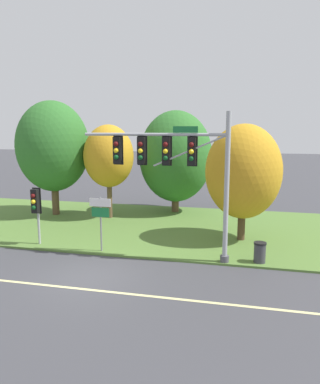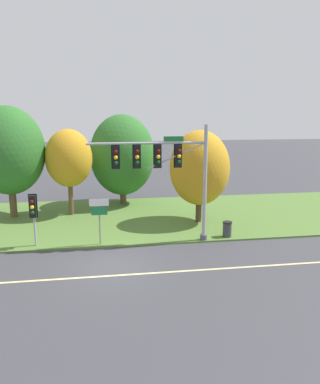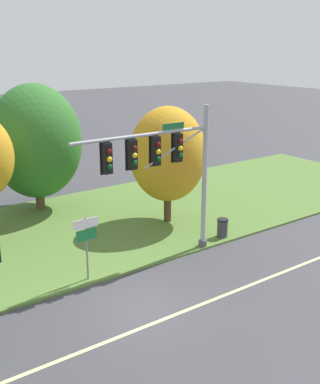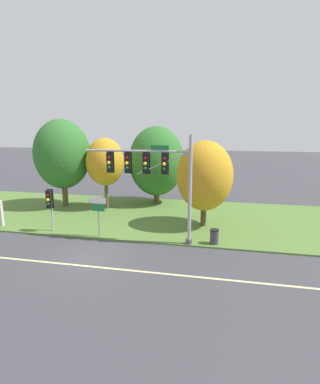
{
  "view_description": "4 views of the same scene",
  "coord_description": "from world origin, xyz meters",
  "px_view_note": "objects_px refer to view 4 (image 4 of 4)",
  "views": [
    {
      "loc": [
        6.29,
        -13.59,
        6.08
      ],
      "look_at": [
        2.15,
        3.93,
        2.98
      ],
      "focal_mm": 35.0,
      "sensor_mm": 36.0,
      "label": 1
    },
    {
      "loc": [
        -0.29,
        -17.5,
        7.45
      ],
      "look_at": [
        3.08,
        4.36,
        2.7
      ],
      "focal_mm": 35.0,
      "sensor_mm": 36.0,
      "label": 2
    },
    {
      "loc": [
        -8.5,
        -13.22,
        9.32
      ],
      "look_at": [
        3.47,
        3.52,
        2.94
      ],
      "focal_mm": 45.0,
      "sensor_mm": 36.0,
      "label": 3
    },
    {
      "loc": [
        7.19,
        -14.73,
        7.21
      ],
      "look_at": [
        3.39,
        3.72,
        3.09
      ],
      "focal_mm": 28.0,
      "sensor_mm": 36.0,
      "label": 4
    }
  ],
  "objects_px": {
    "tree_behind_signpost": "(157,161)",
    "tree_mid_verge": "(205,176)",
    "traffic_signal_mast": "(153,172)",
    "trash_bin": "(214,237)",
    "pedestrian_signal_near_kerb": "(50,202)",
    "route_sign_post": "(98,209)",
    "tree_left_of_mast": "(105,162)",
    "tree_nearest_road": "(62,154)"
  },
  "relations": [
    {
      "from": "traffic_signal_mast",
      "to": "trash_bin",
      "type": "xyz_separation_m",
      "value": [
        3.78,
        0.31,
        -3.95
      ]
    },
    {
      "from": "traffic_signal_mast",
      "to": "tree_left_of_mast",
      "type": "height_order",
      "value": "traffic_signal_mast"
    },
    {
      "from": "traffic_signal_mast",
      "to": "route_sign_post",
      "type": "xyz_separation_m",
      "value": [
        -3.74,
        0.16,
        -2.58
      ]
    },
    {
      "from": "pedestrian_signal_near_kerb",
      "to": "route_sign_post",
      "type": "distance_m",
      "value": 3.59
    },
    {
      "from": "traffic_signal_mast",
      "to": "trash_bin",
      "type": "relative_size",
      "value": 7.27
    },
    {
      "from": "pedestrian_signal_near_kerb",
      "to": "trash_bin",
      "type": "xyz_separation_m",
      "value": [
        11.1,
        -0.0,
        -1.67
      ]
    },
    {
      "from": "tree_nearest_road",
      "to": "tree_mid_verge",
      "type": "relative_size",
      "value": 1.26
    },
    {
      "from": "tree_left_of_mast",
      "to": "tree_behind_signpost",
      "type": "relative_size",
      "value": 0.86
    },
    {
      "from": "tree_mid_verge",
      "to": "trash_bin",
      "type": "height_order",
      "value": "tree_mid_verge"
    },
    {
      "from": "tree_nearest_road",
      "to": "tree_behind_signpost",
      "type": "distance_m",
      "value": 8.47
    },
    {
      "from": "tree_nearest_road",
      "to": "traffic_signal_mast",
      "type": "bearing_deg",
      "value": -34.86
    },
    {
      "from": "traffic_signal_mast",
      "to": "tree_nearest_road",
      "type": "height_order",
      "value": "tree_nearest_road"
    },
    {
      "from": "tree_behind_signpost",
      "to": "route_sign_post",
      "type": "bearing_deg",
      "value": -100.97
    },
    {
      "from": "traffic_signal_mast",
      "to": "route_sign_post",
      "type": "height_order",
      "value": "traffic_signal_mast"
    },
    {
      "from": "tree_left_of_mast",
      "to": "trash_bin",
      "type": "xyz_separation_m",
      "value": [
        9.62,
        -6.52,
        -3.64
      ]
    },
    {
      "from": "traffic_signal_mast",
      "to": "tree_nearest_road",
      "type": "xyz_separation_m",
      "value": [
        -9.86,
        6.87,
        0.28
      ]
    },
    {
      "from": "tree_behind_signpost",
      "to": "tree_mid_verge",
      "type": "bearing_deg",
      "value": -51.28
    },
    {
      "from": "tree_nearest_road",
      "to": "trash_bin",
      "type": "xyz_separation_m",
      "value": [
        13.64,
        -6.56,
        -4.23
      ]
    },
    {
      "from": "pedestrian_signal_near_kerb",
      "to": "tree_nearest_road",
      "type": "height_order",
      "value": "tree_nearest_road"
    },
    {
      "from": "tree_behind_signpost",
      "to": "trash_bin",
      "type": "height_order",
      "value": "tree_behind_signpost"
    },
    {
      "from": "route_sign_post",
      "to": "tree_left_of_mast",
      "type": "height_order",
      "value": "tree_left_of_mast"
    },
    {
      "from": "tree_mid_verge",
      "to": "route_sign_post",
      "type": "bearing_deg",
      "value": -151.93
    },
    {
      "from": "traffic_signal_mast",
      "to": "trash_bin",
      "type": "bearing_deg",
      "value": 4.75
    },
    {
      "from": "tree_left_of_mast",
      "to": "tree_behind_signpost",
      "type": "xyz_separation_m",
      "value": [
        3.93,
        2.83,
        -0.16
      ]
    },
    {
      "from": "tree_mid_verge",
      "to": "traffic_signal_mast",
      "type": "bearing_deg",
      "value": -128.03
    },
    {
      "from": "pedestrian_signal_near_kerb",
      "to": "tree_nearest_road",
      "type": "bearing_deg",
      "value": 111.24
    },
    {
      "from": "trash_bin",
      "to": "traffic_signal_mast",
      "type": "bearing_deg",
      "value": -175.25
    },
    {
      "from": "tree_behind_signpost",
      "to": "tree_mid_verge",
      "type": "xyz_separation_m",
      "value": [
        4.79,
        -5.97,
        -0.27
      ]
    },
    {
      "from": "tree_mid_verge",
      "to": "tree_behind_signpost",
      "type": "bearing_deg",
      "value": 128.72
    },
    {
      "from": "pedestrian_signal_near_kerb",
      "to": "tree_behind_signpost",
      "type": "xyz_separation_m",
      "value": [
        5.42,
        9.35,
        1.82
      ]
    },
    {
      "from": "traffic_signal_mast",
      "to": "tree_behind_signpost",
      "type": "bearing_deg",
      "value": 101.13
    },
    {
      "from": "pedestrian_signal_near_kerb",
      "to": "tree_left_of_mast",
      "type": "distance_m",
      "value": 6.97
    },
    {
      "from": "pedestrian_signal_near_kerb",
      "to": "tree_left_of_mast",
      "type": "bearing_deg",
      "value": 77.2
    },
    {
      "from": "pedestrian_signal_near_kerb",
      "to": "trash_bin",
      "type": "bearing_deg",
      "value": -0.01
    },
    {
      "from": "tree_nearest_road",
      "to": "route_sign_post",
      "type": "bearing_deg",
      "value": -47.65
    },
    {
      "from": "pedestrian_signal_near_kerb",
      "to": "tree_mid_verge",
      "type": "distance_m",
      "value": 10.86
    },
    {
      "from": "pedestrian_signal_near_kerb",
      "to": "route_sign_post",
      "type": "xyz_separation_m",
      "value": [
        3.57,
        -0.16,
        -0.29
      ]
    },
    {
      "from": "traffic_signal_mast",
      "to": "tree_behind_signpost",
      "type": "distance_m",
      "value": 9.86
    },
    {
      "from": "trash_bin",
      "to": "tree_nearest_road",
      "type": "bearing_deg",
      "value": 154.34
    },
    {
      "from": "pedestrian_signal_near_kerb",
      "to": "trash_bin",
      "type": "distance_m",
      "value": 11.22
    },
    {
      "from": "tree_mid_verge",
      "to": "pedestrian_signal_near_kerb",
      "type": "bearing_deg",
      "value": -161.69
    },
    {
      "from": "traffic_signal_mast",
      "to": "tree_mid_verge",
      "type": "distance_m",
      "value": 4.74
    }
  ]
}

